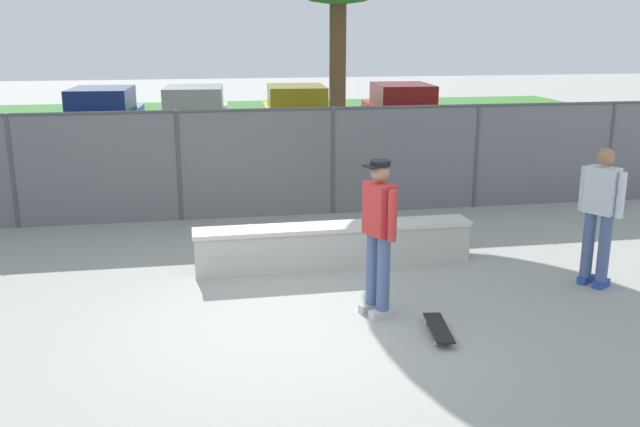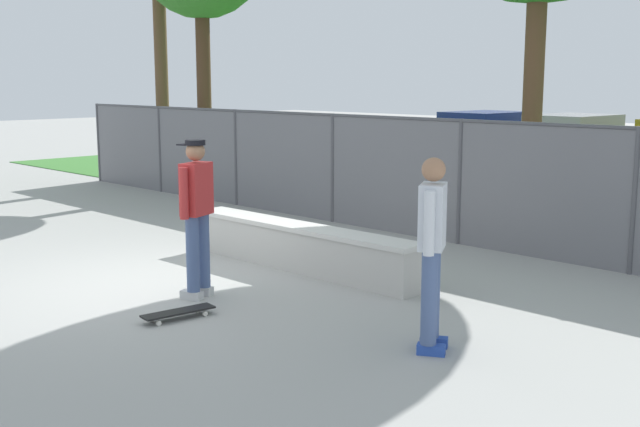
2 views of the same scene
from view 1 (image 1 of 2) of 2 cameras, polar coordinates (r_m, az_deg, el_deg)
name	(u,v)px [view 1 (image 1 of 2)]	position (r m, az deg, el deg)	size (l,w,h in m)	color
ground_plane	(295,321)	(8.14, -2.03, -8.76)	(80.00, 80.00, 0.00)	#9E9E99
grass_strip	(229,133)	(22.61, -7.41, 6.52)	(30.94, 20.00, 0.02)	#3D7A33
concrete_ledge	(334,245)	(9.83, 1.14, -2.61)	(3.92, 0.52, 0.61)	#B7B5AD
skateboarder	(379,230)	(7.99, 4.81, -1.38)	(0.38, 0.57, 1.84)	beige
skateboard	(439,328)	(7.88, 9.66, -9.21)	(0.31, 0.82, 0.09)	black
chainlink_fence	(257,159)	(12.30, -5.15, 4.44)	(19.01, 0.07, 1.93)	#4C4C51
car_blue	(102,118)	(20.45, -17.35, 7.43)	(2.22, 4.30, 1.66)	#233D9E
car_white	(195,116)	(20.32, -10.19, 7.83)	(2.22, 4.30, 1.66)	silver
car_yellow	(297,115)	(20.33, -1.90, 8.06)	(2.22, 4.30, 1.66)	gold
car_red	(403,112)	(21.07, 6.78, 8.21)	(2.22, 4.30, 1.66)	#B21E1E
bystander	(600,211)	(9.58, 21.87, 0.19)	(0.41, 0.53, 1.82)	#2647A5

